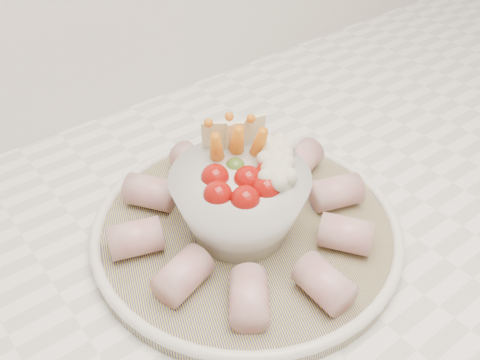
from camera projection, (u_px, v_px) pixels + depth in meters
serving_platter at (247, 228)px, 0.58m from camera, size 0.43×0.43×0.02m
veggie_bowl at (242, 198)px, 0.55m from camera, size 0.14×0.14×0.12m
cured_meat_rolls at (246, 213)px, 0.57m from camera, size 0.28×0.28×0.04m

